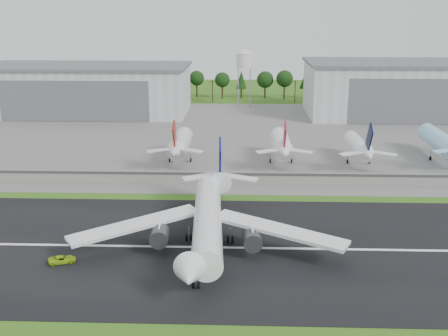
{
  "coord_description": "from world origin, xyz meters",
  "views": [
    {
      "loc": [
        -4.98,
        -99.09,
        48.72
      ],
      "look_at": [
        -10.03,
        40.0,
        9.0
      ],
      "focal_mm": 45.0,
      "sensor_mm": 36.0,
      "label": 1
    }
  ],
  "objects_px": {
    "main_airliner": "(207,227)",
    "parked_jet_red_b": "(282,145)",
    "ground_vehicle": "(62,259)",
    "parked_jet_skyblue": "(444,143)",
    "parked_jet_navy": "(360,147)",
    "parked_jet_red_a": "(179,145)"
  },
  "relations": [
    {
      "from": "main_airliner",
      "to": "parked_jet_navy",
      "type": "height_order",
      "value": "main_airliner"
    },
    {
      "from": "ground_vehicle",
      "to": "parked_jet_red_b",
      "type": "height_order",
      "value": "parked_jet_red_b"
    },
    {
      "from": "ground_vehicle",
      "to": "parked_jet_navy",
      "type": "xyz_separation_m",
      "value": [
        73.0,
        75.04,
        5.01
      ]
    },
    {
      "from": "parked_jet_red_a",
      "to": "parked_jet_skyblue",
      "type": "relative_size",
      "value": 0.84
    },
    {
      "from": "ground_vehicle",
      "to": "parked_jet_skyblue",
      "type": "height_order",
      "value": "parked_jet_skyblue"
    },
    {
      "from": "parked_jet_navy",
      "to": "parked_jet_skyblue",
      "type": "relative_size",
      "value": 0.84
    },
    {
      "from": "parked_jet_red_b",
      "to": "parked_jet_red_a",
      "type": "bearing_deg",
      "value": -179.98
    },
    {
      "from": "main_airliner",
      "to": "parked_jet_red_a",
      "type": "distance_m",
      "value": 68.36
    },
    {
      "from": "parked_jet_red_a",
      "to": "parked_jet_red_b",
      "type": "distance_m",
      "value": 33.01
    },
    {
      "from": "ground_vehicle",
      "to": "parked_jet_red_b",
      "type": "relative_size",
      "value": 0.17
    },
    {
      "from": "main_airliner",
      "to": "parked_jet_red_b",
      "type": "distance_m",
      "value": 69.84
    },
    {
      "from": "main_airliner",
      "to": "parked_jet_skyblue",
      "type": "height_order",
      "value": "main_airliner"
    },
    {
      "from": "main_airliner",
      "to": "parked_jet_red_b",
      "type": "xyz_separation_m",
      "value": [
        19.58,
        67.02,
        1.45
      ]
    },
    {
      "from": "main_airliner",
      "to": "parked_jet_red_b",
      "type": "bearing_deg",
      "value": -109.56
    },
    {
      "from": "parked_jet_red_a",
      "to": "parked_jet_navy",
      "type": "xyz_separation_m",
      "value": [
        58.08,
        -0.07,
        -0.41
      ]
    },
    {
      "from": "parked_jet_navy",
      "to": "parked_jet_skyblue",
      "type": "height_order",
      "value": "parked_jet_skyblue"
    },
    {
      "from": "main_airliner",
      "to": "parked_jet_red_b",
      "type": "relative_size",
      "value": 1.89
    },
    {
      "from": "main_airliner",
      "to": "parked_jet_skyblue",
      "type": "distance_m",
      "value": 102.46
    },
    {
      "from": "main_airliner",
      "to": "parked_jet_navy",
      "type": "distance_m",
      "value": 80.47
    },
    {
      "from": "parked_jet_skyblue",
      "to": "parked_jet_navy",
      "type": "bearing_deg",
      "value": -169.75
    },
    {
      "from": "ground_vehicle",
      "to": "parked_jet_navy",
      "type": "relative_size",
      "value": 0.17
    },
    {
      "from": "ground_vehicle",
      "to": "parked_jet_red_a",
      "type": "distance_m",
      "value": 76.77
    }
  ]
}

